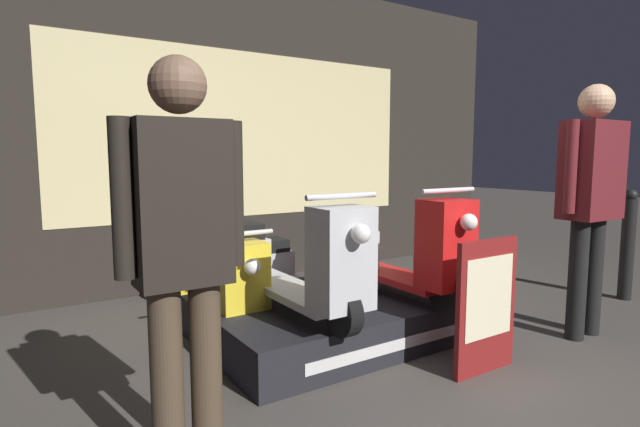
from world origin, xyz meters
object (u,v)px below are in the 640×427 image
at_px(scooter_backrow_1, 310,272).
at_px(price_sign_board, 486,306).
at_px(street_bollard, 628,245).
at_px(scooter_display_left, 288,264).
at_px(scooter_display_right, 385,251).
at_px(scooter_backrow_0, 209,287).
at_px(scooter_backrow_2, 391,260).
at_px(person_right_browsing, 591,187).
at_px(person_left_browsing, 183,244).

relative_size(scooter_backrow_1, price_sign_board, 2.09).
bearing_deg(street_bollard, scooter_display_left, 168.65).
distance_m(scooter_display_right, scooter_backrow_0, 1.41).
relative_size(scooter_backrow_2, street_bollard, 1.69).
relative_size(scooter_display_right, price_sign_board, 2.09).
bearing_deg(person_right_browsing, scooter_display_right, 138.71).
height_order(person_left_browsing, person_right_browsing, person_right_browsing).
bearing_deg(scooter_backrow_2, person_left_browsing, -146.42).
distance_m(scooter_display_right, street_bollard, 2.47).
height_order(person_left_browsing, street_bollard, person_left_browsing).
xyz_separation_m(scooter_display_left, person_left_browsing, (-1.02, -0.97, 0.38)).
height_order(scooter_display_right, person_right_browsing, person_right_browsing).
xyz_separation_m(scooter_backrow_1, price_sign_board, (0.17, -1.76, 0.11)).
distance_m(scooter_display_left, scooter_backrow_2, 1.82).
height_order(scooter_display_left, person_right_browsing, person_right_browsing).
height_order(scooter_backrow_1, street_bollard, street_bollard).
relative_size(person_right_browsing, street_bollard, 1.78).
bearing_deg(person_right_browsing, scooter_backrow_2, 101.17).
xyz_separation_m(scooter_backrow_0, price_sign_board, (1.11, -1.76, 0.11)).
relative_size(scooter_backrow_2, price_sign_board, 2.09).
height_order(scooter_backrow_1, scooter_backrow_2, same).
xyz_separation_m(scooter_display_right, street_bollard, (2.38, -0.65, -0.09)).
bearing_deg(price_sign_board, scooter_display_right, 88.69).
distance_m(scooter_display_left, person_right_browsing, 2.24).
relative_size(scooter_display_left, person_right_browsing, 0.95).
xyz_separation_m(scooter_display_right, price_sign_board, (-0.02, -0.98, -0.18)).
height_order(scooter_backrow_1, person_right_browsing, person_right_browsing).
height_order(scooter_backrow_0, scooter_backrow_1, same).
bearing_deg(scooter_display_right, street_bollard, -15.29).
bearing_deg(person_left_browsing, scooter_display_left, 43.40).
bearing_deg(person_right_browsing, scooter_display_left, 153.76).
distance_m(scooter_backrow_0, street_bollard, 3.80).
bearing_deg(person_left_browsing, street_bollard, 4.24).
bearing_deg(scooter_backrow_1, scooter_backrow_2, 0.00).
bearing_deg(scooter_backrow_0, price_sign_board, -57.77).
distance_m(scooter_backrow_2, person_right_browsing, 1.95).
bearing_deg(scooter_backrow_0, scooter_display_right, -34.70).
relative_size(scooter_display_right, scooter_backrow_1, 1.00).
height_order(person_left_browsing, price_sign_board, person_left_browsing).
height_order(scooter_backrow_0, price_sign_board, price_sign_board).
distance_m(scooter_display_right, person_left_browsing, 2.15).
bearing_deg(person_left_browsing, scooter_display_right, 27.19).
height_order(scooter_backrow_2, price_sign_board, price_sign_board).
height_order(scooter_display_left, scooter_backrow_2, scooter_display_left).
bearing_deg(street_bollard, scooter_backrow_1, 150.82).
height_order(scooter_display_left, scooter_backrow_0, scooter_display_left).
distance_m(scooter_display_left, scooter_backrow_1, 1.07).
bearing_deg(scooter_backrow_0, scooter_backrow_1, 0.00).
bearing_deg(scooter_display_right, scooter_display_left, 180.00).
distance_m(scooter_display_right, scooter_backrow_2, 1.13).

